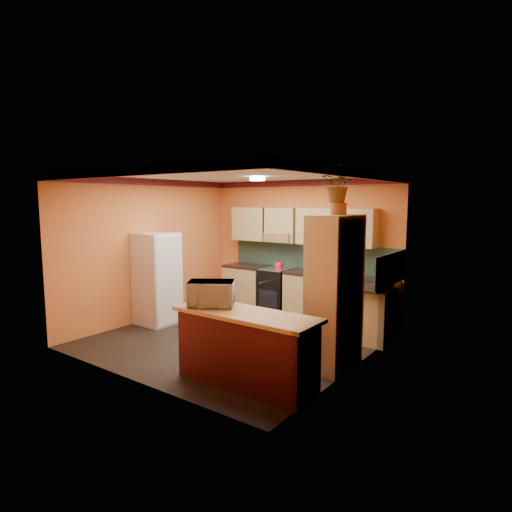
# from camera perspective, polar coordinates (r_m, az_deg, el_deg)

# --- Properties ---
(room_shell) EXTENTS (4.24, 4.24, 2.72)m
(room_shell) POSITION_cam_1_polar(r_m,az_deg,el_deg) (7.14, -1.20, 5.79)
(room_shell) COLOR black
(room_shell) RESTS_ON ground
(base_cabinets_back) EXTENTS (3.65, 0.60, 0.88)m
(base_cabinets_back) POSITION_cam_1_polar(r_m,az_deg,el_deg) (8.49, 6.20, -5.23)
(base_cabinets_back) COLOR tan
(base_cabinets_back) RESTS_ON ground
(countertop_back) EXTENTS (3.65, 0.62, 0.04)m
(countertop_back) POSITION_cam_1_polar(r_m,az_deg,el_deg) (8.41, 6.24, -2.17)
(countertop_back) COLOR black
(countertop_back) RESTS_ON base_cabinets_back
(stove) EXTENTS (0.58, 0.58, 0.91)m
(stove) POSITION_cam_1_polar(r_m,az_deg,el_deg) (8.81, 2.67, -4.64)
(stove) COLOR black
(stove) RESTS_ON ground
(kettle) EXTENTS (0.19, 0.19, 0.18)m
(kettle) POSITION_cam_1_polar(r_m,az_deg,el_deg) (8.62, 3.06, -1.23)
(kettle) COLOR red
(kettle) RESTS_ON stove
(sink) EXTENTS (0.48, 0.40, 0.03)m
(sink) POSITION_cam_1_polar(r_m,az_deg,el_deg) (8.05, 11.04, -2.43)
(sink) COLOR silver
(sink) RESTS_ON countertop_back
(base_cabinets_right) EXTENTS (0.60, 0.80, 0.88)m
(base_cabinets_right) POSITION_cam_1_polar(r_m,az_deg,el_deg) (7.26, 14.49, -7.59)
(base_cabinets_right) COLOR tan
(base_cabinets_right) RESTS_ON ground
(countertop_right) EXTENTS (0.62, 0.80, 0.04)m
(countertop_right) POSITION_cam_1_polar(r_m,az_deg,el_deg) (7.16, 14.61, -4.03)
(countertop_right) COLOR black
(countertop_right) RESTS_ON base_cabinets_right
(fridge) EXTENTS (0.68, 0.66, 1.70)m
(fridge) POSITION_cam_1_polar(r_m,az_deg,el_deg) (8.16, -13.07, -2.96)
(fridge) COLOR silver
(fridge) RESTS_ON ground
(pantry) EXTENTS (0.48, 0.90, 2.10)m
(pantry) POSITION_cam_1_polar(r_m,az_deg,el_deg) (5.94, 10.45, -4.75)
(pantry) COLOR tan
(pantry) RESTS_ON ground
(fern_pot) EXTENTS (0.22, 0.22, 0.16)m
(fern_pot) POSITION_cam_1_polar(r_m,az_deg,el_deg) (5.85, 10.92, 6.22)
(fern_pot) COLOR brown
(fern_pot) RESTS_ON pantry
(fern) EXTENTS (0.52, 0.48, 0.48)m
(fern) POSITION_cam_1_polar(r_m,az_deg,el_deg) (5.86, 11.00, 9.35)
(fern) COLOR tan
(fern) RESTS_ON fern_pot
(breakfast_bar) EXTENTS (1.80, 0.55, 0.88)m
(breakfast_bar) POSITION_cam_1_polar(r_m,az_deg,el_deg) (5.42, -1.37, -12.51)
(breakfast_bar) COLOR #4D1212
(breakfast_bar) RESTS_ON ground
(bar_top) EXTENTS (1.90, 0.65, 0.05)m
(bar_top) POSITION_cam_1_polar(r_m,az_deg,el_deg) (5.28, -1.39, -7.76)
(bar_top) COLOR tan
(bar_top) RESTS_ON breakfast_bar
(microwave) EXTENTS (0.71, 0.65, 0.32)m
(microwave) POSITION_cam_1_polar(r_m,az_deg,el_deg) (5.59, -6.00, -4.98)
(microwave) COLOR silver
(microwave) RESTS_ON bar_top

